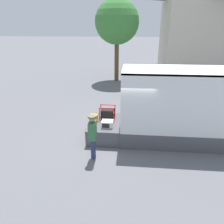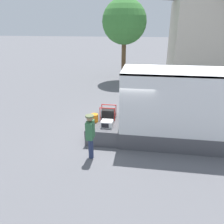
# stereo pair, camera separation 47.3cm
# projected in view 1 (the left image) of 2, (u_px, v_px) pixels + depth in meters

# --- Properties ---
(ground_plane) EXTENTS (160.00, 160.00, 0.00)m
(ground_plane) POSITION_uv_depth(u_px,v_px,m) (121.00, 136.00, 9.61)
(ground_plane) COLOR slate
(box_truck) EXTENTS (6.28, 2.14, 3.00)m
(box_truck) POSITION_uv_depth(u_px,v_px,m) (212.00, 121.00, 8.96)
(box_truck) COLOR silver
(box_truck) RESTS_ON ground
(tailgate_deck) EXTENTS (1.38, 2.03, 0.67)m
(tailgate_deck) POSITION_uv_depth(u_px,v_px,m) (106.00, 129.00, 9.55)
(tailgate_deck) COLOR #4C4C51
(tailgate_deck) RESTS_ON ground
(microwave) EXTENTS (0.47, 0.41, 0.26)m
(microwave) POSITION_uv_depth(u_px,v_px,m) (107.00, 124.00, 8.93)
(microwave) COLOR white
(microwave) RESTS_ON tailgate_deck
(portable_generator) EXTENTS (0.68, 0.46, 0.59)m
(portable_generator) POSITION_uv_depth(u_px,v_px,m) (108.00, 114.00, 9.68)
(portable_generator) COLOR black
(portable_generator) RESTS_ON tailgate_deck
(orange_bucket) EXTENTS (0.32, 0.32, 0.34)m
(orange_bucket) POSITION_uv_depth(u_px,v_px,m) (94.00, 118.00, 9.36)
(orange_bucket) COLOR orange
(orange_bucket) RESTS_ON tailgate_deck
(worker_person) EXTENTS (0.30, 0.44, 1.69)m
(worker_person) POSITION_uv_depth(u_px,v_px,m) (93.00, 133.00, 7.66)
(worker_person) COLOR navy
(worker_person) RESTS_ON ground
(house_backdrop) EXTENTS (8.87, 6.76, 8.88)m
(house_backdrop) POSITION_uv_depth(u_px,v_px,m) (213.00, 25.00, 19.23)
(house_backdrop) COLOR beige
(house_backdrop) RESTS_ON ground
(street_tree) EXTENTS (3.52, 3.52, 6.52)m
(street_tree) POSITION_uv_depth(u_px,v_px,m) (117.00, 22.00, 17.30)
(street_tree) COLOR brown
(street_tree) RESTS_ON ground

